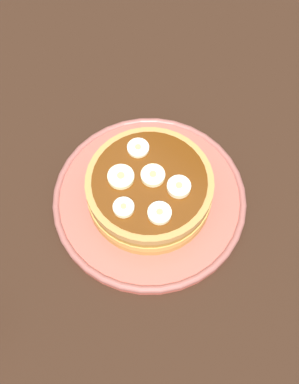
{
  "coord_description": "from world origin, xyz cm",
  "views": [
    {
      "loc": [
        18.82,
        -23.36,
        62.37
      ],
      "look_at": [
        0.0,
        0.0,
        3.11
      ],
      "focal_mm": 46.74,
      "sensor_mm": 36.0,
      "label": 1
    }
  ],
  "objects_px": {
    "banana_slice_3": "(179,187)",
    "banana_slice_0": "(151,174)",
    "pancake_stack": "(150,189)",
    "banana_slice_2": "(121,177)",
    "banana_slice_5": "(121,206)",
    "plate": "(150,199)",
    "banana_slice_4": "(138,148)",
    "banana_slice_1": "(160,213)"
  },
  "relations": [
    {
      "from": "banana_slice_3",
      "to": "banana_slice_0",
      "type": "bearing_deg",
      "value": -168.85
    },
    {
      "from": "banana_slice_0",
      "to": "banana_slice_1",
      "type": "distance_m",
      "value": 0.06
    },
    {
      "from": "banana_slice_1",
      "to": "pancake_stack",
      "type": "bearing_deg",
      "value": 142.61
    },
    {
      "from": "banana_slice_1",
      "to": "banana_slice_4",
      "type": "height_order",
      "value": "banana_slice_1"
    },
    {
      "from": "pancake_stack",
      "to": "banana_slice_2",
      "type": "distance_m",
      "value": 0.05
    },
    {
      "from": "pancake_stack",
      "to": "banana_slice_1",
      "type": "height_order",
      "value": "banana_slice_1"
    },
    {
      "from": "plate",
      "to": "pancake_stack",
      "type": "distance_m",
      "value": 0.03
    },
    {
      "from": "pancake_stack",
      "to": "banana_slice_5",
      "type": "height_order",
      "value": "banana_slice_5"
    },
    {
      "from": "banana_slice_0",
      "to": "banana_slice_4",
      "type": "xyz_separation_m",
      "value": [
        -0.04,
        0.02,
        -0.0
      ]
    },
    {
      "from": "banana_slice_3",
      "to": "banana_slice_4",
      "type": "relative_size",
      "value": 1.05
    },
    {
      "from": "banana_slice_3",
      "to": "banana_slice_5",
      "type": "bearing_deg",
      "value": -121.06
    },
    {
      "from": "banana_slice_0",
      "to": "pancake_stack",
      "type": "bearing_deg",
      "value": -61.91
    },
    {
      "from": "banana_slice_0",
      "to": "banana_slice_5",
      "type": "distance_m",
      "value": 0.06
    },
    {
      "from": "pancake_stack",
      "to": "banana_slice_5",
      "type": "distance_m",
      "value": 0.06
    },
    {
      "from": "pancake_stack",
      "to": "banana_slice_3",
      "type": "bearing_deg",
      "value": 21.61
    },
    {
      "from": "banana_slice_4",
      "to": "banana_slice_5",
      "type": "bearing_deg",
      "value": -64.36
    },
    {
      "from": "pancake_stack",
      "to": "banana_slice_2",
      "type": "bearing_deg",
      "value": -146.26
    },
    {
      "from": "pancake_stack",
      "to": "banana_slice_4",
      "type": "height_order",
      "value": "banana_slice_4"
    },
    {
      "from": "plate",
      "to": "banana_slice_3",
      "type": "xyz_separation_m",
      "value": [
        0.04,
        0.01,
        0.06
      ]
    },
    {
      "from": "banana_slice_2",
      "to": "banana_slice_5",
      "type": "height_order",
      "value": "same"
    },
    {
      "from": "banana_slice_1",
      "to": "banana_slice_2",
      "type": "bearing_deg",
      "value": 172.71
    },
    {
      "from": "banana_slice_5",
      "to": "banana_slice_3",
      "type": "bearing_deg",
      "value": 58.94
    },
    {
      "from": "pancake_stack",
      "to": "banana_slice_1",
      "type": "xyz_separation_m",
      "value": [
        0.04,
        -0.03,
        0.03
      ]
    },
    {
      "from": "plate",
      "to": "banana_slice_5",
      "type": "distance_m",
      "value": 0.08
    },
    {
      "from": "banana_slice_0",
      "to": "banana_slice_5",
      "type": "relative_size",
      "value": 1.18
    },
    {
      "from": "plate",
      "to": "pancake_stack",
      "type": "xyz_separation_m",
      "value": [
        0.0,
        0.0,
        0.03
      ]
    },
    {
      "from": "banana_slice_2",
      "to": "banana_slice_1",
      "type": "bearing_deg",
      "value": -7.29
    },
    {
      "from": "banana_slice_1",
      "to": "banana_slice_5",
      "type": "relative_size",
      "value": 1.12
    },
    {
      "from": "pancake_stack",
      "to": "banana_slice_0",
      "type": "height_order",
      "value": "banana_slice_0"
    },
    {
      "from": "banana_slice_3",
      "to": "banana_slice_1",
      "type": "bearing_deg",
      "value": -85.4
    },
    {
      "from": "pancake_stack",
      "to": "banana_slice_5",
      "type": "relative_size",
      "value": 6.55
    },
    {
      "from": "pancake_stack",
      "to": "banana_slice_4",
      "type": "bearing_deg",
      "value": 147.31
    },
    {
      "from": "plate",
      "to": "banana_slice_1",
      "type": "relative_size",
      "value": 8.89
    },
    {
      "from": "plate",
      "to": "banana_slice_5",
      "type": "bearing_deg",
      "value": -94.15
    },
    {
      "from": "banana_slice_0",
      "to": "banana_slice_1",
      "type": "relative_size",
      "value": 1.05
    },
    {
      "from": "pancake_stack",
      "to": "banana_slice_0",
      "type": "bearing_deg",
      "value": 118.09
    },
    {
      "from": "pancake_stack",
      "to": "banana_slice_4",
      "type": "xyz_separation_m",
      "value": [
        -0.04,
        0.03,
        0.03
      ]
    },
    {
      "from": "banana_slice_0",
      "to": "banana_slice_5",
      "type": "bearing_deg",
      "value": -90.77
    },
    {
      "from": "plate",
      "to": "banana_slice_5",
      "type": "xyz_separation_m",
      "value": [
        -0.0,
        -0.05,
        0.06
      ]
    },
    {
      "from": "banana_slice_2",
      "to": "banana_slice_5",
      "type": "relative_size",
      "value": 1.29
    },
    {
      "from": "banana_slice_1",
      "to": "banana_slice_0",
      "type": "bearing_deg",
      "value": 139.52
    },
    {
      "from": "banana_slice_4",
      "to": "banana_slice_5",
      "type": "height_order",
      "value": "banana_slice_5"
    }
  ]
}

